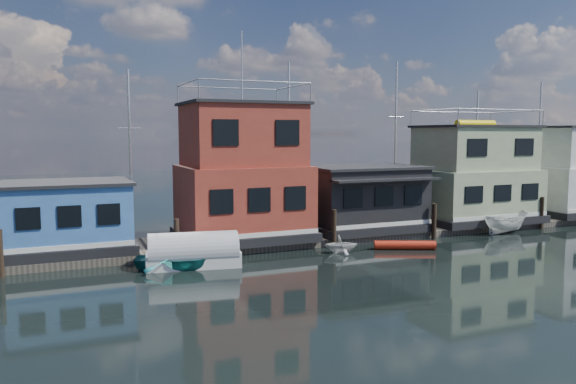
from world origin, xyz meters
name	(u,v)px	position (x,y,z in m)	size (l,w,h in m)	color
ground	(508,278)	(0.00, 0.00, 0.00)	(160.00, 160.00, 0.00)	black
dock	(368,232)	(0.00, 12.00, 0.20)	(48.00, 5.00, 0.40)	#595147
houseboat_blue	(68,217)	(-18.00, 12.00, 2.21)	(6.40, 4.90, 3.66)	black
houseboat_red	(243,175)	(-8.50, 12.00, 4.10)	(7.40, 5.90, 11.86)	black
houseboat_dark	(362,198)	(-0.50, 11.98, 2.42)	(7.40, 6.10, 4.06)	black
houseboat_green	(474,176)	(8.50, 12.00, 3.55)	(8.40, 5.90, 7.03)	black
houseboat_white	(576,172)	(18.50, 12.00, 3.54)	(8.40, 5.90, 6.66)	black
pilings	(388,225)	(-0.33, 9.20, 1.10)	(42.28, 0.28, 2.20)	#2D2116
background_masts	(382,146)	(4.76, 18.00, 5.55)	(36.40, 0.16, 12.00)	silver
motorboat	(506,223)	(8.47, 8.81, 0.71)	(1.38, 3.66, 1.42)	silver
dinghy_teal	(180,259)	(-13.17, 7.78, 0.44)	(3.03, 4.25, 0.88)	teal
tarp_runabout	(193,253)	(-12.49, 7.81, 0.68)	(4.74, 2.52, 1.83)	silver
dinghy_white	(341,244)	(-4.33, 7.77, 0.50)	(1.64, 1.90, 1.00)	silver
red_kayak	(405,245)	(-0.58, 7.15, 0.25)	(0.50, 0.50, 3.42)	red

